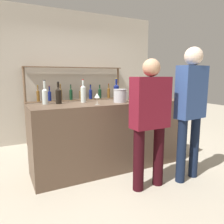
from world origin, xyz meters
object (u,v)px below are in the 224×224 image
at_px(counter_bottle_0, 83,93).
at_px(ice_bucket, 120,96).
at_px(counter_bottle_2, 45,95).
at_px(customer_center, 150,116).
at_px(customer_right, 191,103).
at_px(counter_bottle_1, 116,91).
at_px(wine_glass, 97,96).
at_px(counter_bottle_4, 150,92).
at_px(cork_jar, 124,96).
at_px(counter_bottle_3, 59,95).

relative_size(counter_bottle_0, ice_bucket, 1.67).
distance_m(counter_bottle_2, ice_bucket, 1.07).
height_order(customer_center, customer_right, customer_right).
relative_size(counter_bottle_1, ice_bucket, 1.74).
relative_size(wine_glass, ice_bucket, 0.77).
distance_m(counter_bottle_2, counter_bottle_4, 1.66).
bearing_deg(counter_bottle_0, customer_center, -60.87).
relative_size(wine_glass, cork_jar, 1.18).
relative_size(counter_bottle_0, counter_bottle_1, 0.96).
xyz_separation_m(counter_bottle_0, counter_bottle_3, (-0.36, 0.01, -0.02)).
bearing_deg(counter_bottle_0, ice_bucket, -26.00).
height_order(counter_bottle_1, counter_bottle_2, counter_bottle_1).
relative_size(counter_bottle_1, cork_jar, 2.67).
relative_size(counter_bottle_1, customer_center, 0.22).
bearing_deg(customer_center, counter_bottle_3, 42.50).
relative_size(ice_bucket, cork_jar, 1.54).
bearing_deg(customer_right, counter_bottle_0, 41.26).
bearing_deg(counter_bottle_1, customer_center, -94.21).
height_order(counter_bottle_0, customer_right, customer_right).
xyz_separation_m(cork_jar, customer_right, (0.41, -1.03, -0.03)).
bearing_deg(cork_jar, ice_bucket, -130.76).
bearing_deg(counter_bottle_3, wine_glass, -34.10).
height_order(counter_bottle_1, ice_bucket, counter_bottle_1).
bearing_deg(ice_bucket, cork_jar, 49.24).
bearing_deg(ice_bucket, counter_bottle_1, 71.44).
distance_m(wine_glass, cork_jar, 0.72).
bearing_deg(customer_right, customer_center, 76.85).
height_order(counter_bottle_2, counter_bottle_4, counter_bottle_2).
relative_size(counter_bottle_3, ice_bucket, 1.52).
distance_m(customer_center, customer_right, 0.63).
distance_m(counter_bottle_2, customer_right, 1.97).
xyz_separation_m(counter_bottle_2, customer_center, (1.07, -0.98, -0.21)).
bearing_deg(counter_bottle_1, cork_jar, -18.25).
bearing_deg(counter_bottle_2, wine_glass, -27.85).
xyz_separation_m(counter_bottle_0, ice_bucket, (0.49, -0.24, -0.04)).
distance_m(counter_bottle_0, counter_bottle_3, 0.36).
height_order(counter_bottle_4, wine_glass, counter_bottle_4).
xyz_separation_m(counter_bottle_1, counter_bottle_4, (0.51, -0.24, -0.01)).
xyz_separation_m(wine_glass, customer_center, (0.43, -0.64, -0.21)).
relative_size(ice_bucket, customer_center, 0.13).
bearing_deg(cork_jar, counter_bottle_3, -178.84).
bearing_deg(customer_center, counter_bottle_0, 28.64).
distance_m(counter_bottle_1, customer_center, 1.04).
bearing_deg(counter_bottle_2, counter_bottle_0, -4.14).
bearing_deg(counter_bottle_3, counter_bottle_4, -6.80).
relative_size(counter_bottle_0, counter_bottle_3, 1.10).
bearing_deg(counter_bottle_4, wine_glass, -172.40).
bearing_deg(counter_bottle_1, ice_bucket, -108.56).
bearing_deg(customer_center, cork_jar, -12.36).
xyz_separation_m(counter_bottle_2, cork_jar, (1.27, -0.01, -0.06)).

